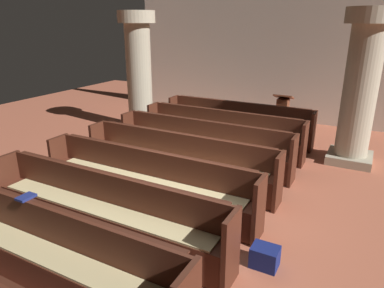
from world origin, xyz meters
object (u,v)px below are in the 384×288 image
object	(u,v)px
pew_row_2	(202,143)
pew_row_6	(40,248)
pew_row_5	(102,207)
hymn_book	(26,197)
pew_row_0	(237,120)
lectern	(282,118)
kneeler_box_navy	(265,257)
pillar_aisle_side	(361,86)
pew_row_3	(178,159)
pew_row_1	(221,130)
pew_row_4	(146,179)
pillar_far_side	(139,70)

from	to	relation	value
pew_row_2	pew_row_6	bearing A→B (deg)	-90.00
pew_row_5	hymn_book	size ratio (longest dim) A/B	18.93
pew_row_0	pew_row_5	bearing A→B (deg)	-90.00
lectern	pew_row_6	bearing A→B (deg)	-97.45
pew_row_0	kneeler_box_navy	size ratio (longest dim) A/B	11.47
pillar_aisle_side	pew_row_3	bearing A→B (deg)	-135.57
hymn_book	pillar_aisle_side	bearing A→B (deg)	60.56
pew_row_1	hymn_book	distance (m)	4.83
pew_row_4	kneeler_box_navy	world-z (taller)	pew_row_4
pew_row_6	kneeler_box_navy	bearing A→B (deg)	35.13
pillar_aisle_side	kneeler_box_navy	size ratio (longest dim) A/B	9.45
pew_row_1	pew_row_2	bearing A→B (deg)	-90.00
pew_row_3	pew_row_5	xyz separation A→B (m)	(0.00, -1.99, 0.00)
pew_row_4	kneeler_box_navy	bearing A→B (deg)	-13.72
lectern	hymn_book	xyz separation A→B (m)	(-1.27, -6.69, 0.48)
pew_row_1	pew_row_2	size ratio (longest dim) A/B	1.00
pew_row_1	pew_row_0	bearing A→B (deg)	90.00
pew_row_2	pillar_far_side	distance (m)	3.27
lectern	hymn_book	size ratio (longest dim) A/B	5.45
pew_row_5	pew_row_2	bearing A→B (deg)	90.00
pew_row_0	pew_row_3	xyz separation A→B (m)	(0.00, -2.99, 0.00)
lectern	pew_row_3	bearing A→B (deg)	-103.03
pew_row_1	kneeler_box_navy	bearing A→B (deg)	-59.02
pillar_far_side	pew_row_6	bearing A→B (deg)	-64.39
pew_row_4	hymn_book	distance (m)	1.89
kneeler_box_navy	pew_row_5	bearing A→B (deg)	-167.06
pew_row_5	pillar_far_side	distance (m)	5.37
lectern	pew_row_0	bearing A→B (deg)	-134.96
pew_row_3	pillar_far_side	xyz separation A→B (m)	(-2.65, 2.54, 1.13)
pew_row_2	hymn_book	size ratio (longest dim) A/B	18.93
pew_row_5	pew_row_6	world-z (taller)	same
pillar_far_side	pew_row_3	bearing A→B (deg)	-43.77
pillar_far_side	hymn_book	distance (m)	5.84
pew_row_3	pew_row_4	world-z (taller)	same
pew_row_6	hymn_book	size ratio (longest dim) A/B	18.93
pew_row_5	lectern	size ratio (longest dim) A/B	3.48
kneeler_box_navy	pew_row_1	bearing A→B (deg)	120.98
pew_row_5	pillar_aisle_side	world-z (taller)	pillar_aisle_side
pew_row_2	pillar_aisle_side	xyz separation A→B (m)	(2.70, 1.65, 1.13)
pew_row_1	pew_row_5	distance (m)	3.99
pew_row_6	pillar_far_side	bearing A→B (deg)	115.61
lectern	pillar_aisle_side	bearing A→B (deg)	-34.70
pew_row_5	hymn_book	distance (m)	0.99
pew_row_2	pew_row_4	world-z (taller)	same
pew_row_0	lectern	xyz separation A→B (m)	(0.90, 0.90, -0.04)
pew_row_3	pew_row_6	distance (m)	2.99
pillar_far_side	hymn_book	xyz separation A→B (m)	(2.28, -5.34, -0.69)
pew_row_4	pillar_aisle_side	bearing A→B (deg)	53.46
pillar_aisle_side	pillar_far_side	bearing A→B (deg)	-178.84
pew_row_3	pew_row_4	distance (m)	1.00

